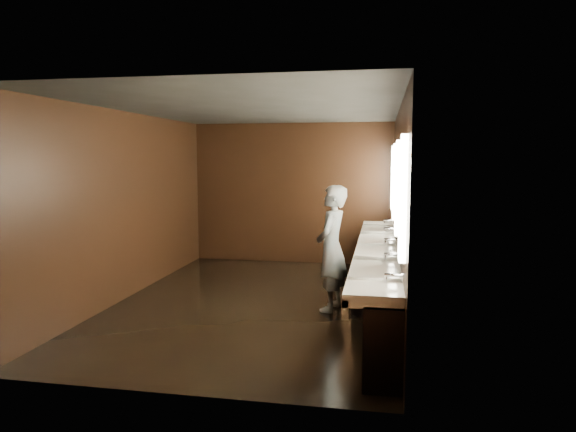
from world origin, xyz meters
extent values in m
plane|color=black|center=(0.00, 0.00, 0.00)|extent=(6.00, 6.00, 0.00)
cube|color=#2D2D2B|center=(0.00, 0.00, 2.80)|extent=(4.00, 6.00, 0.02)
cube|color=black|center=(0.00, 3.00, 1.40)|extent=(4.00, 0.02, 2.80)
cube|color=black|center=(0.00, -3.00, 1.40)|extent=(4.00, 0.02, 2.80)
cube|color=black|center=(-2.00, 0.00, 1.40)|extent=(0.02, 6.00, 2.80)
cube|color=black|center=(2.00, 0.00, 1.40)|extent=(0.02, 6.00, 2.80)
cube|color=black|center=(1.82, 0.00, 0.40)|extent=(0.36, 5.40, 0.81)
cube|color=white|center=(1.73, 0.00, 0.85)|extent=(0.55, 5.40, 0.12)
cube|color=white|center=(1.48, 0.00, 0.77)|extent=(0.06, 5.40, 0.18)
cylinder|color=silver|center=(1.91, -2.20, 0.99)|extent=(0.18, 0.04, 0.04)
cylinder|color=silver|center=(1.91, -1.10, 0.99)|extent=(0.18, 0.04, 0.04)
cylinder|color=silver|center=(1.91, 0.00, 0.99)|extent=(0.18, 0.04, 0.04)
cylinder|color=silver|center=(1.91, 1.10, 0.99)|extent=(0.18, 0.04, 0.04)
cylinder|color=silver|center=(1.91, 2.20, 0.99)|extent=(0.18, 0.04, 0.04)
cube|color=white|center=(1.97, -2.40, 1.75)|extent=(0.06, 0.22, 1.15)
cube|color=white|center=(1.99, -1.60, 1.75)|extent=(0.03, 1.32, 1.15)
cube|color=white|center=(1.97, -0.80, 1.75)|extent=(0.06, 0.23, 1.15)
cube|color=white|center=(1.99, 0.00, 1.75)|extent=(0.03, 1.32, 1.15)
cube|color=white|center=(1.97, 0.80, 1.75)|extent=(0.06, 0.23, 1.15)
cube|color=white|center=(1.99, 1.60, 1.75)|extent=(0.03, 1.32, 1.15)
cube|color=white|center=(1.97, 2.40, 1.75)|extent=(0.06, 0.22, 1.15)
imported|color=#88B0CA|center=(1.11, -0.17, 0.87)|extent=(0.53, 0.70, 1.74)
cylinder|color=black|center=(1.58, -0.28, 0.28)|extent=(0.39, 0.39, 0.57)
camera|label=1|loc=(1.78, -7.14, 2.12)|focal=32.00mm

